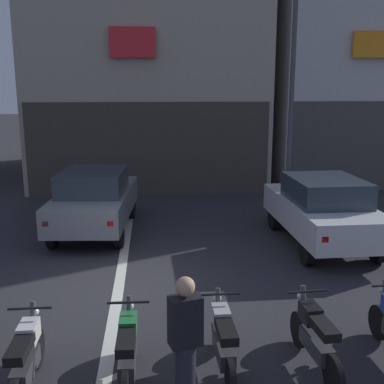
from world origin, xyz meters
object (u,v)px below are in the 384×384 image
street_lamp (293,67)px  person_by_motorcycles (185,345)px  car_white_parked_kerbside (322,209)px  motorcycle_white_row_leftmost (26,358)px  car_grey_crossing_near (95,199)px  motorcycle_black_row_right_mid (315,337)px  motorcycle_silver_row_centre (223,340)px  motorcycle_green_row_left_mid (128,351)px

street_lamp → person_by_motorcycles: street_lamp is taller
car_white_parked_kerbside → motorcycle_white_row_leftmost: bearing=-137.2°
car_grey_crossing_near → person_by_motorcycles: (1.82, -7.19, -0.03)m
motorcycle_black_row_right_mid → motorcycle_white_row_leftmost: bearing=-177.1°
motorcycle_white_row_leftmost → motorcycle_silver_row_centre: bearing=4.8°
car_grey_crossing_near → motorcycle_black_row_right_mid: size_ratio=2.52×
car_grey_crossing_near → motorcycle_silver_row_centre: car_grey_crossing_near is taller
car_white_parked_kerbside → motorcycle_silver_row_centre: 5.86m
motorcycle_black_row_right_mid → motorcycle_silver_row_centre: bearing=179.3°
car_white_parked_kerbside → person_by_motorcycles: 6.77m
street_lamp → person_by_motorcycles: bearing=-113.0°
car_grey_crossing_near → street_lamp: bearing=15.1°
person_by_motorcycles → motorcycle_black_row_right_mid: bearing=22.3°
car_white_parked_kerbside → motorcycle_green_row_left_mid: 6.71m
street_lamp → motorcycle_green_row_left_mid: street_lamp is taller
motorcycle_green_row_left_mid → motorcycle_black_row_right_mid: 2.46m
motorcycle_green_row_left_mid → motorcycle_white_row_leftmost: bearing=-177.1°
car_white_parked_kerbside → car_grey_crossing_near: bearing=164.7°
person_by_motorcycles → motorcycle_white_row_leftmost: bearing=164.3°
motorcycle_white_row_leftmost → motorcycle_green_row_left_mid: 1.23m
motorcycle_white_row_leftmost → person_by_motorcycles: bearing=-15.7°
car_grey_crossing_near → motorcycle_green_row_left_mid: 6.70m
car_grey_crossing_near → street_lamp: (5.50, 1.49, 3.36)m
street_lamp → motorcycle_green_row_left_mid: bearing=-118.4°
car_white_parked_kerbside → motorcycle_green_row_left_mid: car_white_parked_kerbside is taller
motorcycle_silver_row_centre → street_lamp: bearing=68.4°
car_white_parked_kerbside → motorcycle_silver_row_centre: size_ratio=2.47×
motorcycle_white_row_leftmost → car_grey_crossing_near: bearing=89.2°
motorcycle_green_row_left_mid → motorcycle_silver_row_centre: (1.23, 0.14, 0.00)m
motorcycle_white_row_leftmost → motorcycle_green_row_left_mid: (1.23, 0.06, 0.00)m
motorcycle_green_row_left_mid → motorcycle_silver_row_centre: bearing=6.7°
car_grey_crossing_near → person_by_motorcycles: size_ratio=2.52×
motorcycle_green_row_left_mid → motorcycle_black_row_right_mid: same height
person_by_motorcycles → motorcycle_green_row_left_mid: bearing=138.8°
motorcycle_silver_row_centre → person_by_motorcycles: bearing=-126.4°
motorcycle_green_row_left_mid → person_by_motorcycles: size_ratio=1.00×
car_white_parked_kerbside → motorcycle_green_row_left_mid: size_ratio=2.47×
car_grey_crossing_near → car_white_parked_kerbside: bearing=-15.3°
motorcycle_white_row_leftmost → person_by_motorcycles: person_by_motorcycles is taller
car_white_parked_kerbside → street_lamp: bearing=89.6°
car_grey_crossing_near → car_white_parked_kerbside: (5.48, -1.50, 0.00)m
car_white_parked_kerbside → motorcycle_green_row_left_mid: (-4.34, -5.09, -0.43)m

